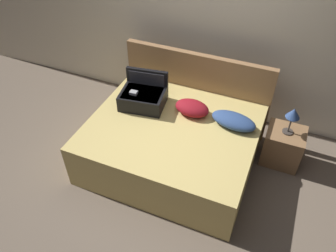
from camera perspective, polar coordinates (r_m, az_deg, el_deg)
name	(u,v)px	position (r m, az deg, el deg)	size (l,w,h in m)	color
ground_plane	(159,184)	(3.88, -1.64, -10.04)	(12.00, 12.00, 0.00)	#6B5B4C
back_wall	(211,21)	(4.33, 7.40, 17.57)	(8.00, 0.10, 2.60)	beige
bed	(172,144)	(3.91, 0.68, -3.18)	(1.88, 1.58, 0.57)	tan
headboard	(196,90)	(4.36, 4.89, 6.23)	(1.92, 0.08, 1.05)	olive
hard_case_large	(143,96)	(3.96, -4.29, 5.17)	(0.57, 0.49, 0.38)	black
pillow_near_headboard	(234,121)	(3.74, 11.27, 0.89)	(0.52, 0.26, 0.14)	navy
pillow_center_head	(192,108)	(3.84, 4.17, 3.13)	(0.41, 0.27, 0.16)	maroon
nightstand	(283,146)	(4.20, 19.23, -3.31)	(0.44, 0.40, 0.46)	olive
table_lamp	(293,115)	(3.89, 20.81, 1.83)	(0.16, 0.16, 0.34)	#3F3833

